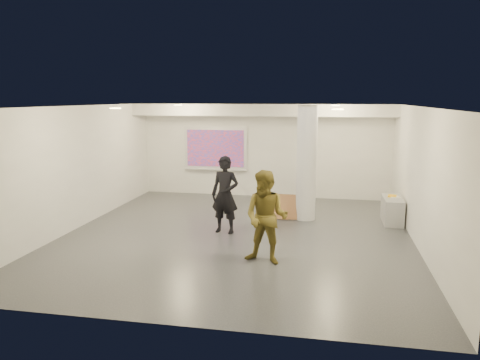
% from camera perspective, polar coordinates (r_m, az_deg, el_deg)
% --- Properties ---
extents(floor, '(8.00, 9.00, 0.01)m').
position_cam_1_polar(floor, '(11.07, -0.39, -6.74)').
color(floor, '#34363B').
rests_on(floor, ground).
extents(ceiling, '(8.00, 9.00, 0.01)m').
position_cam_1_polar(ceiling, '(10.60, -0.41, 8.98)').
color(ceiling, silver).
rests_on(ceiling, floor).
extents(wall_back, '(8.00, 0.01, 3.00)m').
position_cam_1_polar(wall_back, '(15.13, 2.94, 3.60)').
color(wall_back, silver).
rests_on(wall_back, floor).
extents(wall_front, '(8.00, 0.01, 3.00)m').
position_cam_1_polar(wall_front, '(6.47, -8.25, -5.28)').
color(wall_front, silver).
rests_on(wall_front, floor).
extents(wall_left, '(0.01, 9.00, 3.00)m').
position_cam_1_polar(wall_left, '(12.16, -19.24, 1.46)').
color(wall_left, silver).
rests_on(wall_left, floor).
extents(wall_right, '(0.01, 9.00, 3.00)m').
position_cam_1_polar(wall_right, '(10.70, 21.10, 0.24)').
color(wall_right, silver).
rests_on(wall_right, floor).
extents(soffit_band, '(8.00, 1.10, 0.36)m').
position_cam_1_polar(soffit_band, '(14.49, 2.68, 8.55)').
color(soffit_band, silver).
rests_on(soffit_band, ceiling).
extents(downlight_nw, '(0.22, 0.22, 0.02)m').
position_cam_1_polar(downlight_nw, '(13.58, -7.56, 9.05)').
color(downlight_nw, '#FFE988').
rests_on(downlight_nw, ceiling).
extents(downlight_ne, '(0.22, 0.22, 0.02)m').
position_cam_1_polar(downlight_ne, '(12.89, 11.58, 8.88)').
color(downlight_ne, '#FFE988').
rests_on(downlight_ne, ceiling).
extents(downlight_sw, '(0.22, 0.22, 0.02)m').
position_cam_1_polar(downlight_sw, '(9.87, -14.96, 8.45)').
color(downlight_sw, '#FFE988').
rests_on(downlight_sw, ceiling).
extents(downlight_se, '(0.22, 0.22, 0.02)m').
position_cam_1_polar(downlight_se, '(8.89, 11.82, 8.43)').
color(downlight_se, '#FFE988').
rests_on(downlight_se, ceiling).
extents(column, '(0.52, 0.52, 3.00)m').
position_cam_1_polar(column, '(12.32, 8.11, 2.03)').
color(column, silver).
rests_on(column, floor).
extents(projection_screen, '(2.10, 0.13, 1.42)m').
position_cam_1_polar(projection_screen, '(15.38, -3.01, 3.81)').
color(projection_screen, silver).
rests_on(projection_screen, wall_back).
extents(credenza, '(0.47, 1.12, 0.65)m').
position_cam_1_polar(credenza, '(12.70, 18.07, -3.52)').
color(credenza, '#949699').
rests_on(credenza, floor).
extents(papers_stack, '(0.29, 0.34, 0.02)m').
position_cam_1_polar(papers_stack, '(12.73, 18.32, -1.95)').
color(papers_stack, silver).
rests_on(papers_stack, credenza).
extents(postit_pad, '(0.26, 0.32, 0.03)m').
position_cam_1_polar(postit_pad, '(12.79, 18.06, -1.86)').
color(postit_pad, yellow).
rests_on(postit_pad, credenza).
extents(cardboard_back, '(0.62, 0.25, 0.66)m').
position_cam_1_polar(cardboard_back, '(12.50, 5.64, -3.27)').
color(cardboard_back, '#A06C42').
rests_on(cardboard_back, floor).
extents(cardboard_front, '(0.47, 0.25, 0.49)m').
position_cam_1_polar(cardboard_front, '(12.51, 4.95, -3.65)').
color(cardboard_front, '#A06C42').
rests_on(cardboard_front, floor).
extents(woman, '(0.73, 0.54, 1.84)m').
position_cam_1_polar(woman, '(11.08, -1.83, -1.81)').
color(woman, black).
rests_on(woman, floor).
extents(man, '(1.01, 0.86, 1.83)m').
position_cam_1_polar(man, '(9.06, 3.23, -4.58)').
color(man, olive).
rests_on(man, floor).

